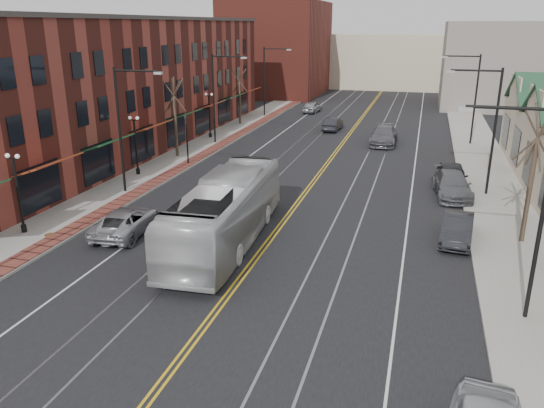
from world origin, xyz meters
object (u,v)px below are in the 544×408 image
Objects in this scene: parked_car_b at (457,229)px; parked_car_d at (451,176)px; transit_bus at (226,212)px; parked_suv at (126,222)px; parked_car_c at (452,185)px.

parked_car_b is 9.70m from parked_car_d.
transit_bus is 2.47× the size of parked_car_d.
parked_suv is at bearing -162.24° from parked_car_b.
parked_car_d reaches higher than parked_car_c.
parked_suv is at bearing -0.46° from transit_bus.
parked_suv is at bearing -151.65° from parked_car_c.
parked_car_b is at bearing -96.21° from parked_car_c.
transit_bus reaches higher than parked_car_d.
parked_car_d is (0.00, 9.70, 0.15)m from parked_car_b.
parked_suv is at bearing -142.68° from parked_car_d.
parked_suv is 21.63m from parked_car_d.
parked_car_d is (16.93, 13.47, 0.16)m from parked_suv.
transit_bus is at bearing 176.26° from parked_suv.
transit_bus is at bearing -140.92° from parked_car_c.
parked_car_c is at bearing -137.71° from transit_bus.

